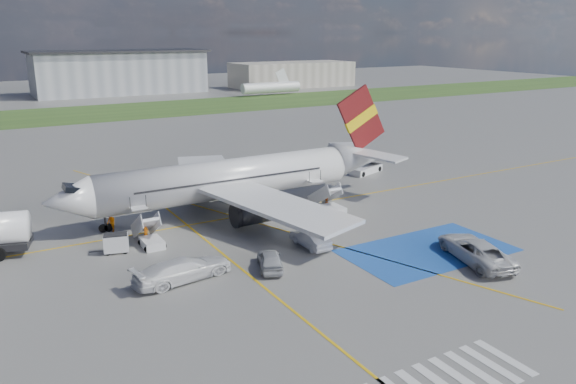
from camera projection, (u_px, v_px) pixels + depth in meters
name	position (u px, v px, depth m)	size (l,w,h in m)	color
ground	(300.00, 258.00, 44.93)	(400.00, 400.00, 0.00)	#60605E
grass_strip	(76.00, 114.00, 123.93)	(400.00, 30.00, 0.01)	#2D4C1E
taxiway_line_main	(236.00, 217.00, 54.91)	(120.00, 0.20, 0.01)	gold
taxiway_line_cross	(315.00, 328.00, 34.20)	(0.20, 60.00, 0.01)	gold
taxiway_line_diag	(236.00, 217.00, 54.91)	(0.20, 60.00, 0.01)	gold
staging_box	(428.00, 250.00, 46.44)	(14.00, 8.00, 0.01)	#1B4CA6
crosswalk	(450.00, 380.00, 29.09)	(9.00, 4.00, 0.01)	silver
terminal_centre	(120.00, 73.00, 165.22)	(48.00, 18.00, 12.00)	gray
terminal_east	(292.00, 74.00, 186.53)	(40.00, 16.00, 8.00)	gray
airliner	(240.00, 177.00, 56.37)	(36.81, 32.95, 11.92)	silver
airstairs_fwd	(150.00, 238.00, 47.41)	(1.90, 5.20, 3.60)	silver
airstairs_aft	(331.00, 206.00, 56.35)	(1.90, 5.20, 3.60)	silver
gpu_cart	(116.00, 244.00, 45.82)	(2.19, 1.69, 1.62)	silver
belt_loader	(366.00, 170.00, 72.05)	(5.79, 3.51, 1.68)	silver
car_silver_a	(270.00, 260.00, 42.67)	(1.72, 4.28, 1.46)	#A5A7AC
car_silver_b	(310.00, 238.00, 47.08)	(1.55, 4.43, 1.46)	silver
van_white_a	(475.00, 246.00, 44.16)	(2.88, 6.25, 2.34)	silver
van_white_b	(183.00, 266.00, 40.62)	(2.30, 5.67, 2.22)	silver
crew_fwd	(146.00, 233.00, 48.26)	(0.59, 0.38, 1.61)	orange
crew_nose	(111.00, 222.00, 50.63)	(0.85, 0.67, 1.76)	orange
crew_aft	(327.00, 198.00, 58.17)	(0.96, 0.40, 1.64)	orange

